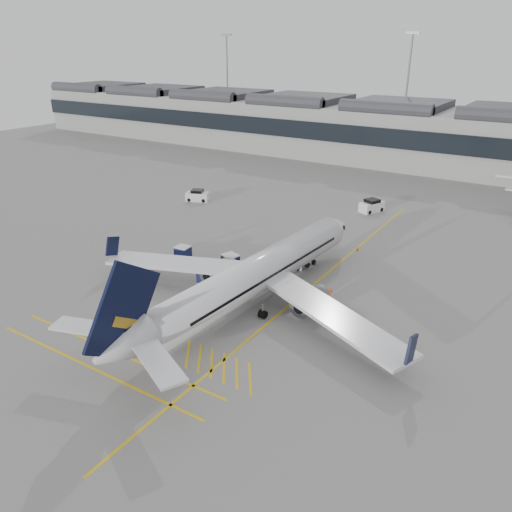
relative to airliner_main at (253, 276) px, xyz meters
The scene contains 17 objects.
ground 8.05m from the airliner_main, 156.64° to the right, with size 220.00×220.00×0.00m, color gray.
terminal 69.37m from the airliner_main, 95.71° to the left, with size 200.00×20.45×12.40m.
light_masts 84.26m from the airliner_main, 95.89° to the left, with size 113.00×0.60×25.45m.
apron_markings 8.21m from the airliner_main, 66.13° to the left, with size 0.25×60.00×0.01m, color gold.
airliner_main is the anchor object (origin of this frame).
belt_loader 9.69m from the airliner_main, 98.99° to the left, with size 4.45×2.10×1.77m.
baggage_cart_a 3.51m from the airliner_main, 138.61° to the left, with size 2.04×1.72×2.02m.
baggage_cart_b 8.13m from the airliner_main, 141.28° to the left, with size 2.19×1.99×1.91m.
baggage_cart_c 6.67m from the airliner_main, behind, with size 2.04×1.73×2.00m.
baggage_cart_d 13.12m from the airliner_main, 161.16° to the left, with size 1.80×1.51×1.81m.
ramp_agent_a 5.24m from the airliner_main, 114.71° to the left, with size 0.61×0.40×1.68m, color #DE610B.
ramp_agent_b 4.11m from the airliner_main, 144.56° to the left, with size 0.82×0.64×1.68m, color orange.
pushback_tug 15.06m from the airliner_main, 169.18° to the right, with size 2.45×1.78×1.24m.
safety_cone_nose 18.49m from the airliner_main, 79.12° to the left, with size 0.32×0.32×0.45m, color #F24C0A.
safety_cone_engine 8.51m from the airliner_main, 49.15° to the left, with size 0.41×0.41×0.57m, color #F24C0A.
service_van_left 35.29m from the airliner_main, 137.33° to the left, with size 3.94×2.99×1.81m.
service_van_mid 33.49m from the airliner_main, 90.97° to the left, with size 3.21×4.13×1.90m.
Camera 1 is at (29.88, -32.71, 23.10)m, focal length 35.00 mm.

